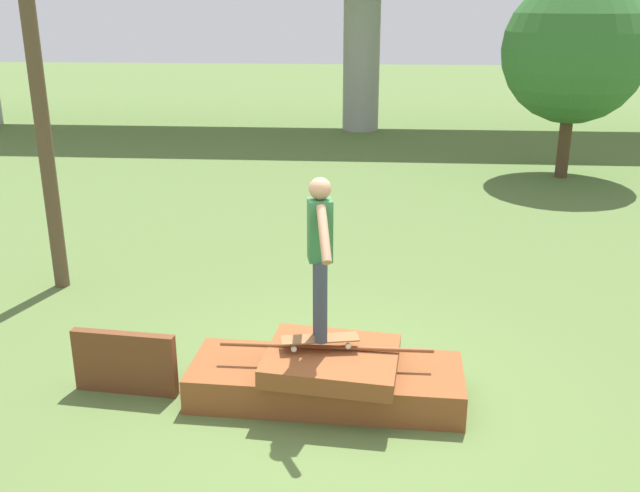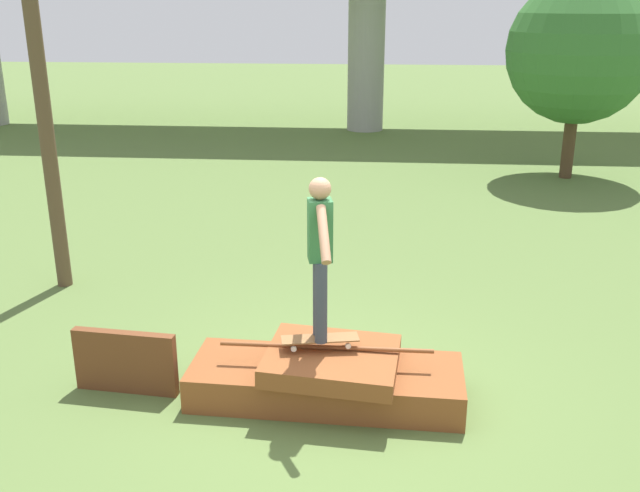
# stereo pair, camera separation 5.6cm
# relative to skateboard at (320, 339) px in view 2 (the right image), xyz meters

# --- Properties ---
(ground_plane) EXTENTS (80.00, 80.00, 0.00)m
(ground_plane) POSITION_rel_skateboard_xyz_m (0.06, 0.02, -0.66)
(ground_plane) COLOR #567038
(scrap_pile) EXTENTS (2.74, 1.18, 0.59)m
(scrap_pile) POSITION_rel_skateboard_xyz_m (0.07, 0.01, -0.42)
(scrap_pile) COLOR brown
(scrap_pile) RESTS_ON ground_plane
(scrap_plank_loose) EXTENTS (1.08, 0.21, 0.66)m
(scrap_plank_loose) POSITION_rel_skateboard_xyz_m (-1.97, -0.02, -0.33)
(scrap_plank_loose) COLOR brown
(scrap_plank_loose) RESTS_ON ground_plane
(skateboard) EXTENTS (0.78, 0.35, 0.09)m
(skateboard) POSITION_rel_skateboard_xyz_m (0.00, 0.00, 0.00)
(skateboard) COLOR brown
(skateboard) RESTS_ON scrap_pile
(skater) EXTENTS (0.31, 1.11, 1.60)m
(skater) POSITION_rel_skateboard_xyz_m (0.00, -0.00, 0.94)
(skater) COLOR #383D4C
(skater) RESTS_ON skateboard
(tree_behind_left) EXTENTS (3.11, 3.11, 4.33)m
(tree_behind_left) POSITION_rel_skateboard_xyz_m (4.74, 9.93, 2.11)
(tree_behind_left) COLOR #4C3823
(tree_behind_left) RESTS_ON ground_plane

